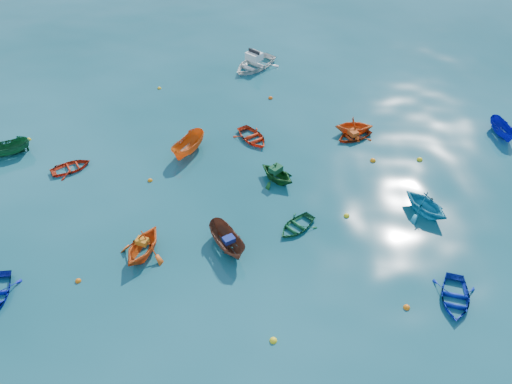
{
  "coord_description": "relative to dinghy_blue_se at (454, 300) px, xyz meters",
  "views": [
    {
      "loc": [
        1.14,
        -17.23,
        19.99
      ],
      "look_at": [
        0.0,
        5.0,
        0.4
      ],
      "focal_mm": 35.0,
      "sensor_mm": 36.0,
      "label": 1
    }
  ],
  "objects": [
    {
      "name": "buoy_or_a",
      "position": [
        -18.66,
        0.18,
        0.0
      ],
      "size": [
        0.31,
        0.31,
        0.31
      ],
      "primitive_type": "sphere",
      "color": "orange",
      "rests_on": "ground"
    },
    {
      "name": "buoy_or_c",
      "position": [
        -16.69,
        8.17,
        0.0
      ],
      "size": [
        0.31,
        0.31,
        0.31
      ],
      "primitive_type": "sphere",
      "color": "orange",
      "rests_on": "ground"
    },
    {
      "name": "buoy_ye_b",
      "position": [
        -25.96,
        12.1,
        0.0
      ],
      "size": [
        0.31,
        0.31,
        0.31
      ],
      "primitive_type": "sphere",
      "color": "gold",
      "rests_on": "ground"
    },
    {
      "name": "tarp_green_b",
      "position": [
        -8.89,
        8.69,
        0.84
      ],
      "size": [
        0.92,
        0.94,
        0.36
      ],
      "primitive_type": "cube",
      "rotation": [
        0.0,
        0.0,
        0.85
      ],
      "color": "#124B28",
      "rests_on": "dinghy_green_n"
    },
    {
      "name": "dinghy_red_nw",
      "position": [
        -21.96,
        9.06,
        0.0
      ],
      "size": [
        3.09,
        2.89,
        0.52
      ],
      "primitive_type": "imported",
      "rotation": [
        0.0,
        0.0,
        2.16
      ],
      "color": "red",
      "rests_on": "ground"
    },
    {
      "name": "dinghy_green_e",
      "position": [
        -7.63,
        4.52,
        0.0
      ],
      "size": [
        2.95,
        2.99,
        0.51
      ],
      "primitive_type": "imported",
      "rotation": [
        0.0,
        0.0,
        -0.74
      ],
      "color": "#14572E",
      "rests_on": "ground"
    },
    {
      "name": "dinghy_orange_w",
      "position": [
        -15.73,
        2.18,
        0.0
      ],
      "size": [
        3.3,
        3.57,
        1.56
      ],
      "primitive_type": "imported",
      "rotation": [
        0.0,
        0.0,
        -0.3
      ],
      "color": "#E95715",
      "rests_on": "ground"
    },
    {
      "name": "dinghy_blue_se",
      "position": [
        0.0,
        0.0,
        0.0
      ],
      "size": [
        2.65,
        3.28,
        0.6
      ],
      "primitive_type": "imported",
      "rotation": [
        0.0,
        0.0,
        -0.22
      ],
      "color": "#0D25A3",
      "rests_on": "ground"
    },
    {
      "name": "dinghy_green_n",
      "position": [
        -8.81,
        8.62,
        0.0
      ],
      "size": [
        3.33,
        3.3,
        1.33
      ],
      "primitive_type": "imported",
      "rotation": [
        0.0,
        0.0,
        0.85
      ],
      "color": "#12501B",
      "rests_on": "ground"
    },
    {
      "name": "sampan_blue_far",
      "position": [
        6.7,
        14.35,
        0.0
      ],
      "size": [
        1.57,
        2.94,
        1.08
      ],
      "primitive_type": "imported",
      "rotation": [
        0.0,
        0.0,
        0.2
      ],
      "color": "#0D0FA5",
      "rests_on": "ground"
    },
    {
      "name": "dinghy_cyan_se",
      "position": [
        -0.24,
        6.15,
        0.0
      ],
      "size": [
        3.75,
        3.81,
        1.52
      ],
      "primitive_type": "imported",
      "rotation": [
        0.0,
        0.0,
        0.69
      ],
      "color": "teal",
      "rests_on": "ground"
    },
    {
      "name": "buoy_ye_c",
      "position": [
        -4.72,
        5.62,
        0.0
      ],
      "size": [
        0.33,
        0.33,
        0.33
      ],
      "primitive_type": "sphere",
      "color": "yellow",
      "rests_on": "ground"
    },
    {
      "name": "sampan_orange_n",
      "position": [
        -14.69,
        11.2,
        0.0
      ],
      "size": [
        2.47,
        3.48,
        1.26
      ],
      "primitive_type": "imported",
      "rotation": [
        0.0,
        0.0,
        -0.43
      ],
      "color": "orange",
      "rests_on": "ground"
    },
    {
      "name": "tarp_orange_a",
      "position": [
        -15.71,
        2.22,
        0.93
      ],
      "size": [
        0.72,
        0.62,
        0.3
      ],
      "primitive_type": "cube",
      "rotation": [
        0.0,
        0.0,
        -0.3
      ],
      "color": "orange",
      "rests_on": "dinghy_orange_w"
    },
    {
      "name": "buoy_ye_d",
      "position": [
        -18.36,
        19.5,
        0.0
      ],
      "size": [
        0.3,
        0.3,
        0.3
      ],
      "primitive_type": "sphere",
      "color": "yellow",
      "rests_on": "ground"
    },
    {
      "name": "buoy_or_d",
      "position": [
        -2.57,
        10.92,
        0.0
      ],
      "size": [
        0.38,
        0.38,
        0.38
      ],
      "primitive_type": "sphere",
      "color": "orange",
      "rests_on": "ground"
    },
    {
      "name": "buoy_or_e",
      "position": [
        -9.49,
        18.45,
        0.0
      ],
      "size": [
        0.35,
        0.35,
        0.35
      ],
      "primitive_type": "sphere",
      "color": "#D8510B",
      "rests_on": "ground"
    },
    {
      "name": "sampan_brown_mid",
      "position": [
        -11.32,
        2.85,
        0.0
      ],
      "size": [
        2.73,
        3.27,
        1.21
      ],
      "primitive_type": "imported",
      "rotation": [
        0.0,
        0.0,
        0.59
      ],
      "color": "brown",
      "rests_on": "ground"
    },
    {
      "name": "ground",
      "position": [
        -10.02,
        2.0,
        0.0
      ],
      "size": [
        160.0,
        160.0,
        0.0
      ],
      "primitive_type": "plane",
      "color": "#093C45",
      "rests_on": "ground"
    },
    {
      "name": "buoy_or_b",
      "position": [
        -2.38,
        -0.59,
        0.0
      ],
      "size": [
        0.33,
        0.33,
        0.33
      ],
      "primitive_type": "sphere",
      "color": "orange",
      "rests_on": "ground"
    },
    {
      "name": "dinghy_orange_far",
      "position": [
        -3.56,
        14.06,
        0.0
      ],
      "size": [
        2.74,
        2.4,
        1.37
      ],
      "primitive_type": "imported",
      "rotation": [
        0.0,
        0.0,
        1.63
      ],
      "color": "#E95515",
      "rests_on": "ground"
    },
    {
      "name": "dinghy_red_far",
      "position": [
        -10.57,
        12.94,
        0.0
      ],
      "size": [
        3.32,
        3.5,
        0.59
      ],
      "primitive_type": "imported",
      "rotation": [
        0.0,
        0.0,
        0.63
      ],
      "color": "red",
      "rests_on": "ground"
    },
    {
      "name": "sampan_green_far",
      "position": [
        -26.61,
        10.3,
        0.0
      ],
      "size": [
        3.2,
        2.38,
        1.17
      ],
      "primitive_type": "imported",
      "rotation": [
        0.0,
        0.0,
        -1.1
      ],
      "color": "#125029",
      "rests_on": "ground"
    },
    {
      "name": "buoy_ye_e",
      "position": [
        0.5,
        11.17,
        0.0
      ],
      "size": [
        0.38,
        0.38,
        0.38
      ],
      "primitive_type": "sphere",
      "color": "yellow",
      "rests_on": "ground"
    },
    {
      "name": "buoy_ye_a",
      "position": [
        -8.73,
        -2.71,
        0.0
      ],
      "size": [
        0.35,
        0.35,
        0.35
      ],
      "primitive_type": "sphere",
      "color": "yellow",
      "rests_on": "ground"
    },
    {
      "name": "dinghy_red_ne",
      "position": [
        -3.58,
        13.5,
        0.0
      ],
      "size": [
        3.2,
        2.95,
        0.54
      ],
      "primitive_type": "imported",
      "rotation": [
        0.0,
        0.0,
        -1.02
      ],
      "color": "#A22F0D",
      "rests_on": "ground"
    },
    {
      "name": "tarp_orange_b",
      "position": [
        -3.67,
        13.45,
        0.43
      ],
      "size": [
        0.79,
        0.85,
        0.33
      ],
      "primitive_type": "cube",
      "rotation": [
        0.0,
        0.0,
        -1.02
      ],
      "color": "#D14915",
      "rests_on": "dinghy_red_ne"
    },
    {
      "name": "motorboat_white",
      "position": [
        -11.02,
        23.42,
        0.0
      ],
      "size": [
        5.11,
        5.3,
        1.5
      ],
      "primitive_type": "imported",
      "rotation": [
        0.0,
        0.0,
        -0.67
      ],
      "color": "white",
      "rests_on": "ground"
    },
    {
      "name": "tarp_blue_a",
      "position": [
        -11.24,
        2.73,
        0.75
      ],
      "size": [
        0.76,
        0.72,
        0.29
      ],
      "primitive_type": "cube",
      "rotation": [
        0.0,
        0.0,
        0.59
      ],
      "color": "navy",
      "rests_on": "sampan_brown_mid"
    }
  ]
}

